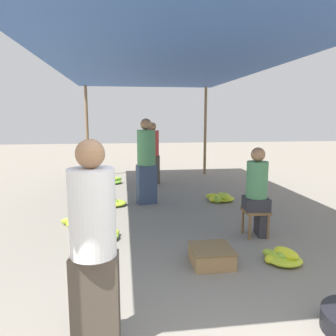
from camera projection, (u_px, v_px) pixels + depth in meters
The scene contains 15 objects.
canopy_post_back_left at pixel (87, 132), 9.25m from camera, with size 0.08×0.08×2.57m, color olive.
canopy_post_back_right at pixel (205, 131), 9.71m from camera, with size 0.08×0.08×2.57m, color olive.
canopy_tarp at pixel (164, 64), 5.53m from camera, with size 3.82×8.05×0.04m, color #33569E.
vendor_foreground at pixel (93, 244), 2.36m from camera, with size 0.36×0.35×1.57m.
stool at pixel (255, 215), 4.72m from camera, with size 0.34×0.34×0.40m.
vendor_seated at pixel (258, 191), 4.67m from camera, with size 0.38×0.38×1.30m.
banana_pile_left_0 at pixel (99, 234), 4.64m from camera, with size 0.62×0.58×0.24m.
banana_pile_left_1 at pixel (84, 220), 5.27m from camera, with size 0.62×0.57×0.18m.
banana_pile_left_2 at pixel (112, 202), 6.35m from camera, with size 0.49×0.54×0.21m.
banana_pile_left_3 at pixel (113, 181), 8.49m from camera, with size 0.52×0.43×0.18m.
banana_pile_right_0 at pixel (282, 257), 3.87m from camera, with size 0.47×0.45×0.19m.
banana_pile_right_1 at pixel (221, 198), 6.73m from camera, with size 0.57×0.56×0.18m.
crate_near at pixel (211, 256), 3.84m from camera, with size 0.49×0.49×0.21m.
shopper_walking_mid at pixel (146, 160), 6.43m from camera, with size 0.44×0.44×1.69m.
shopper_walking_far at pixel (152, 152), 8.42m from camera, with size 0.36×0.36×1.58m.
Camera 1 is at (-0.71, -1.56, 1.72)m, focal length 35.00 mm.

